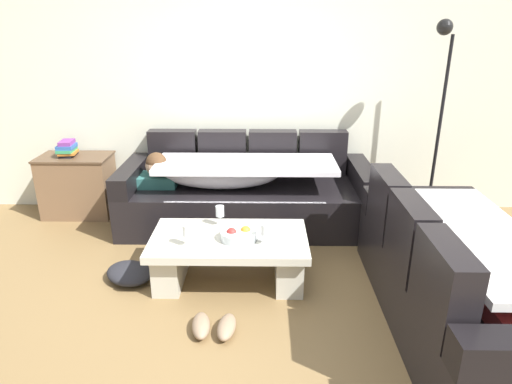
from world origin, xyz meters
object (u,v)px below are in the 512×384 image
fruit_bowl (239,234)px  book_stack_on_cabinet (67,149)px  coffee_table (229,253)px  floor_lamp (438,113)px  wine_glass_near_right (265,231)px  side_cabinet (78,185)px  pair_of_shoes (214,326)px  crumpled_garment (129,273)px  couch_near_window (460,281)px  open_magazine (263,235)px  couch_along_wall (243,193)px  wine_glass_far_back (220,212)px  wine_glass_near_left (187,231)px

fruit_bowl → book_stack_on_cabinet: size_ratio=1.19×
coffee_table → floor_lamp: floor_lamp is taller
wine_glass_near_right → side_cabinet: 2.42m
pair_of_shoes → fruit_bowl: bearing=77.1°
coffee_table → crumpled_garment: (-0.80, -0.01, -0.18)m
fruit_bowl → floor_lamp: size_ratio=0.14×
wine_glass_near_right → couch_near_window: bearing=-17.9°
side_cabinet → fruit_bowl: bearing=-37.3°
open_magazine → side_cabinet: 2.32m
pair_of_shoes → couch_along_wall: bearing=86.0°
couch_along_wall → couch_near_window: 2.20m
wine_glass_far_back → open_magazine: bearing=-28.4°
couch_along_wall → crumpled_garment: couch_along_wall is taller
wine_glass_near_left → fruit_bowl: bearing=16.9°
side_cabinet → open_magazine: bearing=-33.4°
couch_along_wall → wine_glass_far_back: (-0.14, -0.86, 0.17)m
couch_near_window → fruit_bowl: 1.56m
wine_glass_near_right → open_magazine: wine_glass_near_right is taller
open_magazine → pair_of_shoes: (-0.32, -0.67, -0.34)m
side_cabinet → floor_lamp: floor_lamp is taller
couch_along_wall → wine_glass_near_left: size_ratio=14.67×
couch_near_window → floor_lamp: 1.91m
open_magazine → wine_glass_near_right: bearing=-65.4°
fruit_bowl → side_cabinet: size_ratio=0.39×
book_stack_on_cabinet → side_cabinet: bearing=1.1°
fruit_bowl → wine_glass_near_left: size_ratio=1.69×
coffee_table → open_magazine: size_ratio=4.29×
floor_lamp → crumpled_garment: (-2.71, -1.18, -1.06)m
wine_glass_near_left → open_magazine: bearing=17.6°
couch_along_wall → book_stack_on_cabinet: (-1.79, 0.22, 0.39)m
wine_glass_near_right → pair_of_shoes: 0.77m
book_stack_on_cabinet → crumpled_garment: book_stack_on_cabinet is taller
wine_glass_far_back → book_stack_on_cabinet: book_stack_on_cabinet is taller
fruit_bowl → side_cabinet: side_cabinet is taller
side_cabinet → floor_lamp: bearing=-2.1°
couch_along_wall → pair_of_shoes: couch_along_wall is taller
couch_along_wall → pair_of_shoes: bearing=-94.0°
wine_glass_near_right → wine_glass_far_back: (-0.36, 0.34, 0.00)m
wine_glass_near_left → book_stack_on_cabinet: book_stack_on_cabinet is taller
couch_near_window → wine_glass_near_right: couch_near_window is taller
book_stack_on_cabinet → coffee_table: bearing=-36.9°
couch_along_wall → floor_lamp: size_ratio=1.25×
floor_lamp → crumpled_garment: size_ratio=4.88×
couch_along_wall → couch_near_window: size_ratio=1.19×
coffee_table → couch_near_window: bearing=-19.2°
couch_near_window → side_cabinet: bearing=60.3°
fruit_bowl → pair_of_shoes: bearing=-102.9°
couch_along_wall → floor_lamp: floor_lamp is taller
pair_of_shoes → side_cabinet: bearing=129.7°
couch_along_wall → wine_glass_far_back: couch_along_wall is taller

